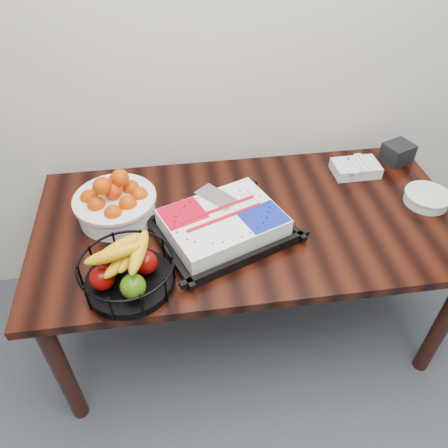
{
  "coord_description": "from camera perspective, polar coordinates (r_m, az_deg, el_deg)",
  "views": [
    {
      "loc": [
        -0.3,
        0.64,
        1.97
      ],
      "look_at": [
        -0.12,
        1.89,
        0.83
      ],
      "focal_mm": 35.0,
      "sensor_mm": 36.0,
      "label": 1
    }
  ],
  "objects": [
    {
      "name": "fruit_basket",
      "position": [
        1.57,
        -12.54,
        -5.98
      ],
      "size": [
        0.34,
        0.34,
        0.18
      ],
      "color": "black",
      "rests_on": "table"
    },
    {
      "name": "plate_stack",
      "position": [
        2.11,
        24.97,
        3.09
      ],
      "size": [
        0.2,
        0.2,
        0.05
      ],
      "color": "white",
      "rests_on": "table"
    },
    {
      "name": "table",
      "position": [
        1.91,
        3.22,
        -1.18
      ],
      "size": [
        1.8,
        0.9,
        0.75
      ],
      "color": "black",
      "rests_on": "ground"
    },
    {
      "name": "fork_bag",
      "position": [
        2.19,
        16.82,
        7.06
      ],
      "size": [
        0.22,
        0.14,
        0.06
      ],
      "color": "silver",
      "rests_on": "table"
    },
    {
      "name": "tangerine_bowl",
      "position": [
        1.85,
        -14.08,
        3.14
      ],
      "size": [
        0.34,
        0.34,
        0.22
      ],
      "color": "white",
      "rests_on": "table"
    },
    {
      "name": "napkin_box",
      "position": [
        2.33,
        21.72,
        8.65
      ],
      "size": [
        0.16,
        0.15,
        0.09
      ],
      "primitive_type": "cube",
      "rotation": [
        0.0,
        0.0,
        0.37
      ],
      "color": "black",
      "rests_on": "table"
    },
    {
      "name": "cake_tray",
      "position": [
        1.75,
        -0.14,
        -0.13
      ],
      "size": [
        0.62,
        0.56,
        0.1
      ],
      "color": "black",
      "rests_on": "table"
    }
  ]
}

